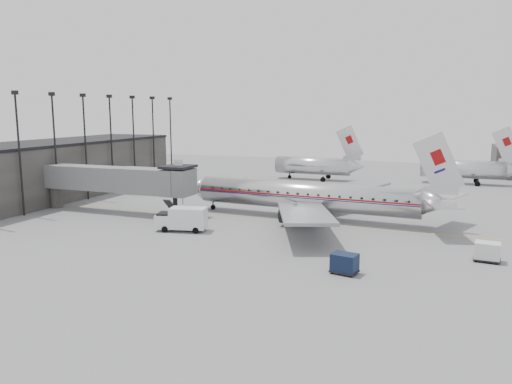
# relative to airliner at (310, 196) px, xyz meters

# --- Properties ---
(ground) EXTENTS (160.00, 160.00, 0.00)m
(ground) POSITION_rel_airliner_xyz_m (-6.13, -8.96, -2.71)
(ground) COLOR slate
(ground) RESTS_ON ground
(terminal) EXTENTS (12.00, 46.00, 8.00)m
(terminal) POSITION_rel_airliner_xyz_m (-40.13, 1.04, 1.29)
(terminal) COLOR #343330
(terminal) RESTS_ON ground
(apron_line) EXTENTS (60.00, 0.15, 0.01)m
(apron_line) POSITION_rel_airliner_xyz_m (-3.13, -2.96, -2.70)
(apron_line) COLOR gold
(apron_line) RESTS_ON ground
(jet_bridge) EXTENTS (21.00, 6.20, 7.10)m
(jet_bridge) POSITION_rel_airliner_xyz_m (-22.79, -5.29, 1.47)
(jet_bridge) COLOR #5D5F62
(jet_bridge) RESTS_ON ground
(floodlight_masts) EXTENTS (0.90, 42.25, 15.25)m
(floodlight_masts) POSITION_rel_airliner_xyz_m (-33.63, 4.04, 5.66)
(floodlight_masts) COLOR black
(floodlight_masts) RESTS_ON ground
(distant_aircraft_near) EXTENTS (16.39, 3.20, 10.26)m
(distant_aircraft_near) POSITION_rel_airliner_xyz_m (-7.93, 33.04, 0.02)
(distant_aircraft_near) COLOR silver
(distant_aircraft_near) RESTS_ON ground
(distant_aircraft_mid) EXTENTS (16.39, 3.20, 10.26)m
(distant_aircraft_mid) POSITION_rel_airliner_xyz_m (18.07, 37.04, 0.02)
(distant_aircraft_mid) COLOR silver
(distant_aircraft_mid) RESTS_ON ground
(airliner) EXTENTS (34.07, 31.50, 10.77)m
(airliner) POSITION_rel_airliner_xyz_m (0.00, 0.00, 0.00)
(airliner) COLOR silver
(airliner) RESTS_ON ground
(service_van) EXTENTS (5.76, 3.22, 2.56)m
(service_van) POSITION_rel_airliner_xyz_m (-11.39, -10.97, -1.37)
(service_van) COLOR silver
(service_van) RESTS_ON ground
(baggage_cart_navy) EXTENTS (2.34, 1.95, 1.63)m
(baggage_cart_navy) POSITION_rel_airliner_xyz_m (7.79, -18.96, -1.84)
(baggage_cart_navy) COLOR black
(baggage_cart_navy) RESTS_ON ground
(baggage_cart_white) EXTENTS (2.30, 1.84, 1.69)m
(baggage_cart_white) POSITION_rel_airliner_xyz_m (18.73, -11.38, -1.81)
(baggage_cart_white) COLOR silver
(baggage_cart_white) RESTS_ON ground
(ramp_worker) EXTENTS (0.71, 0.56, 1.72)m
(ramp_worker) POSITION_rel_airliner_xyz_m (-13.29, -8.22, -1.85)
(ramp_worker) COLOR #CECF18
(ramp_worker) RESTS_ON ground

